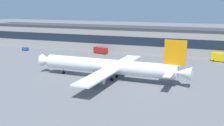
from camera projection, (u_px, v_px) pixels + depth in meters
The scene contains 6 objects.
ground_plane at pixel (83, 75), 106.61m from camera, with size 600.00×600.00×0.00m, color slate.
terminal_building at pixel (130, 39), 159.30m from camera, with size 180.38×18.38×13.67m.
airliner at pixel (110, 66), 99.50m from camera, with size 57.58×49.42×15.23m.
fuel_truck at pixel (100, 50), 151.05m from camera, with size 8.84×5.67×3.35m.
baggage_tug at pixel (25, 49), 160.85m from camera, with size 3.88×2.61×1.85m.
catering_truck at pixel (220, 57), 129.66m from camera, with size 7.64×4.51×4.15m.
Camera 1 is at (47.62, -92.35, 26.70)m, focal length 44.87 mm.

